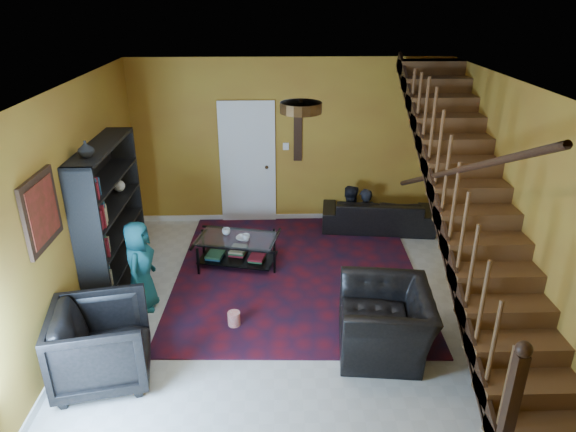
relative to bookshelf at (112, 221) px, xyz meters
name	(u,v)px	position (x,y,z in m)	size (l,w,h in m)	color
floor	(295,305)	(2.40, -0.60, -0.96)	(5.50, 5.50, 0.00)	beige
room	(205,255)	(1.07, 0.73, -0.91)	(5.50, 5.50, 5.50)	#B18E27
staircase	(472,204)	(4.53, -0.60, 0.43)	(0.95, 5.02, 3.18)	brown
bookshelf	(112,221)	(0.00, 0.00, 0.00)	(0.35, 1.80, 2.00)	black
door	(248,165)	(1.70, 2.12, 0.06)	(0.82, 0.05, 2.05)	silver
framed_picture	(41,211)	(-0.17, -1.50, 0.79)	(0.04, 0.74, 0.74)	maroon
wall_hanging	(298,135)	(2.55, 2.13, 0.59)	(0.14, 0.03, 0.90)	black
ceiling_fixture	(301,108)	(2.40, -1.40, 1.78)	(0.40, 0.40, 0.10)	#3F2814
rug	(297,271)	(2.46, 0.26, -0.95)	(3.42, 3.91, 0.02)	#4F0E17
sofa	(378,214)	(3.90, 1.70, -0.69)	(1.86, 0.73, 0.54)	black
armchair_left	(102,344)	(0.35, -1.89, -0.53)	(0.92, 0.95, 0.86)	black
armchair_right	(385,321)	(3.37, -1.49, -0.60)	(1.13, 0.99, 0.74)	black
person_adult_a	(363,221)	(3.67, 1.75, -0.83)	(0.43, 0.28, 1.17)	black
person_adult_b	(348,219)	(3.41, 1.75, -0.80)	(0.60, 0.46, 1.22)	black
person_child	(140,266)	(0.45, -0.57, -0.37)	(0.58, 0.38, 1.19)	#184F5B
coffee_table	(238,249)	(1.60, 0.52, -0.71)	(1.27, 0.91, 0.44)	black
cup_a	(226,232)	(1.43, 0.64, -0.48)	(0.12, 0.12, 0.10)	#999999
cup_b	(246,237)	(1.73, 0.43, -0.48)	(0.11, 0.11, 0.10)	#999999
bowl	(243,238)	(1.69, 0.46, -0.50)	(0.20, 0.20, 0.05)	#999999
vase	(86,149)	(0.00, -0.50, 1.13)	(0.18, 0.18, 0.19)	#999999
popcorn_bucket	(234,319)	(1.64, -1.03, -0.86)	(0.15, 0.15, 0.17)	red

